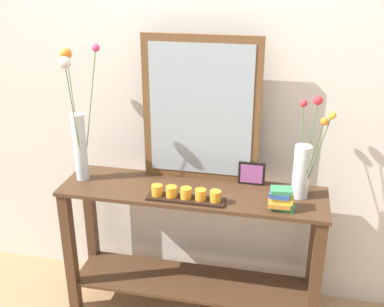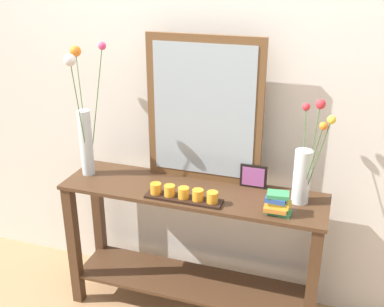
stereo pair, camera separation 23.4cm
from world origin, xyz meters
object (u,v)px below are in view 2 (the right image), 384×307
object	(u,v)px
mirror_leaning	(204,111)
tall_vase_left	(84,124)
candle_tray	(184,195)
picture_frame_small	(253,176)
book_stack	(278,204)
vase_right	(304,169)
console_table	(192,240)

from	to	relation	value
mirror_leaning	tall_vase_left	world-z (taller)	mirror_leaning
tall_vase_left	candle_tray	bearing A→B (deg)	-11.96
picture_frame_small	book_stack	world-z (taller)	picture_frame_small
tall_vase_left	vase_right	bearing A→B (deg)	1.67
picture_frame_small	book_stack	xyz separation A→B (m)	(0.16, -0.24, -0.01)
candle_tray	tall_vase_left	bearing A→B (deg)	168.04
vase_right	candle_tray	world-z (taller)	vase_right
mirror_leaning	candle_tray	world-z (taller)	mirror_leaning
mirror_leaning	vase_right	bearing A→B (deg)	-10.90
console_table	candle_tray	bearing A→B (deg)	-92.97
book_stack	picture_frame_small	bearing A→B (deg)	124.37
picture_frame_small	console_table	bearing A→B (deg)	-155.84
vase_right	tall_vase_left	bearing A→B (deg)	-178.33
tall_vase_left	vase_right	world-z (taller)	tall_vase_left
console_table	mirror_leaning	xyz separation A→B (m)	(0.01, 0.15, 0.69)
mirror_leaning	candle_tray	size ratio (longest dim) A/B	1.97
console_table	book_stack	xyz separation A→B (m)	(0.46, -0.11, 0.36)
book_stack	console_table	bearing A→B (deg)	166.86
console_table	book_stack	world-z (taller)	book_stack
candle_tray	picture_frame_small	size ratio (longest dim) A/B	2.80
console_table	book_stack	size ratio (longest dim) A/B	10.70
picture_frame_small	vase_right	bearing A→B (deg)	-17.87
console_table	picture_frame_small	distance (m)	0.49
picture_frame_small	book_stack	size ratio (longest dim) A/B	1.08
tall_vase_left	book_stack	bearing A→B (deg)	-6.46
console_table	mirror_leaning	distance (m)	0.71
mirror_leaning	book_stack	distance (m)	0.61
vase_right	book_stack	bearing A→B (deg)	-121.22
console_table	mirror_leaning	bearing A→B (deg)	84.68
tall_vase_left	picture_frame_small	distance (m)	0.94
tall_vase_left	vase_right	xyz separation A→B (m)	(1.16, 0.03, -0.11)
console_table	candle_tray	size ratio (longest dim) A/B	3.53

